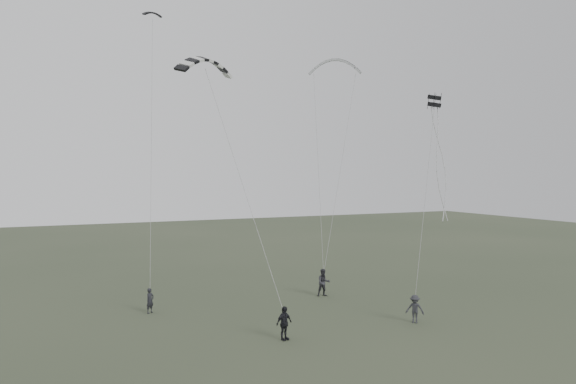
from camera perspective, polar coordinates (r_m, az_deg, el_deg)
name	(u,v)px	position (r m, az deg, el deg)	size (l,w,h in m)	color
ground	(317,330)	(30.88, 2.94, -13.85)	(140.00, 140.00, 0.00)	#343E2B
flyer_left	(150,301)	(35.19, -13.84, -10.67)	(0.55, 0.36, 1.50)	black
flyer_right	(324,283)	(38.74, 3.64, -9.17)	(0.90, 0.70, 1.86)	#27272D
flyer_center	(284,323)	(28.93, -0.40, -13.18)	(1.00, 0.42, 1.71)	black
flyer_far	(415,309)	(32.82, 12.76, -11.52)	(1.02, 0.58, 1.57)	#27282C
kite_dark_small	(152,13)	(41.32, -13.61, 17.28)	(1.29, 0.39, 0.46)	black
kite_pale_large	(335,60)	(45.51, 4.77, 13.24)	(4.16, 0.94, 1.69)	#A0A3A5
kite_striped	(205,59)	(31.71, -8.42, 13.20)	(3.34, 0.83, 1.28)	black
kite_box	(434,101)	(36.26, 14.65, 8.92)	(0.59, 0.59, 0.69)	black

